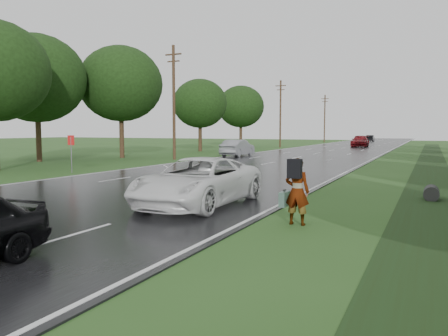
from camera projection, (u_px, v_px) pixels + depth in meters
road at (327, 151)px, 52.89m from camera, size 14.00×180.00×0.04m
edge_stripe_east at (386, 152)px, 50.00m from camera, size 0.12×180.00×0.01m
edge_stripe_west at (274, 150)px, 55.77m from camera, size 0.12×180.00×0.01m
center_line at (327, 151)px, 52.88m from camera, size 0.12×180.00×0.01m
drainage_ditch at (431, 177)px, 24.31m from camera, size 2.20×120.00×0.56m
road_sign at (71, 146)px, 26.69m from camera, size 0.50×0.06×2.30m
utility_pole_mid at (174, 101)px, 38.38m from camera, size 1.60×0.26×10.00m
utility_pole_far at (280, 113)px, 65.37m from camera, size 1.60×0.26×10.00m
utility_pole_distant at (325, 118)px, 92.36m from camera, size 1.60×0.26×10.00m
tree_west_c at (121, 84)px, 40.71m from camera, size 7.80×7.80×10.43m
tree_west_d at (200, 104)px, 53.06m from camera, size 6.60×6.60×8.80m
tree_west_e at (36, 78)px, 35.70m from camera, size 8.00×8.00×10.44m
tree_west_f at (241, 107)px, 65.88m from camera, size 7.00×7.00×9.29m
pedestrian at (296, 190)px, 12.05m from camera, size 0.83×0.75×1.86m
white_pickup at (198, 181)px, 15.02m from camera, size 2.74×5.89×1.63m
silver_sedan at (238, 148)px, 42.93m from camera, size 1.79×5.02×1.65m
far_car_red at (360, 141)px, 67.06m from camera, size 2.68×6.01×1.71m
far_car_dark at (370, 138)px, 97.77m from camera, size 1.60×4.34×1.42m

